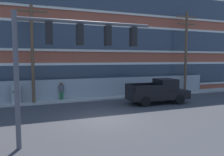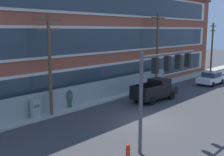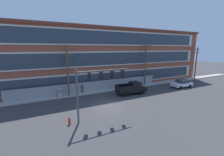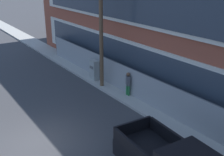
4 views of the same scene
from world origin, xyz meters
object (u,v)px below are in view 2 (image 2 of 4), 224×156
object	(u,v)px
electrical_cabinet	(35,110)
pedestrian_near_cabinet	(70,98)
utility_pole_near_corner	(50,60)
fire_hydrant	(128,151)
utility_pole_far_east	(212,46)
pickup_truck_black	(155,91)
traffic_signal_mast	(163,74)
sedan_white	(211,78)
utility_pole_midblock	(157,47)

from	to	relation	value
electrical_cabinet	pedestrian_near_cabinet	world-z (taller)	pedestrian_near_cabinet
utility_pole_near_corner	fire_hydrant	world-z (taller)	utility_pole_near_corner
utility_pole_near_corner	utility_pole_far_east	size ratio (longest dim) A/B	1.02
pickup_truck_black	pedestrian_near_cabinet	bearing A→B (deg)	153.50
traffic_signal_mast	fire_hydrant	size ratio (longest dim) A/B	7.79
electrical_cabinet	fire_hydrant	world-z (taller)	electrical_cabinet
sedan_white	utility_pole_near_corner	bearing A→B (deg)	169.17
pickup_truck_black	utility_pole_midblock	size ratio (longest dim) A/B	0.62
pickup_truck_black	sedan_white	bearing A→B (deg)	-4.00
pedestrian_near_cabinet	traffic_signal_mast	bearing A→B (deg)	-95.73
pedestrian_near_cabinet	utility_pole_midblock	bearing A→B (deg)	-1.27
pickup_truck_black	sedan_white	size ratio (longest dim) A/B	1.25
utility_pole_midblock	pedestrian_near_cabinet	world-z (taller)	utility_pole_midblock
pickup_truck_black	utility_pole_far_east	distance (m)	21.48
pedestrian_near_cabinet	fire_hydrant	size ratio (longest dim) A/B	2.17
fire_hydrant	utility_pole_far_east	bearing A→B (deg)	15.52
electrical_cabinet	traffic_signal_mast	bearing A→B (deg)	-74.19
utility_pole_near_corner	utility_pole_far_east	world-z (taller)	utility_pole_near_corner
traffic_signal_mast	utility_pole_midblock	size ratio (longest dim) A/B	0.71
traffic_signal_mast	pedestrian_near_cabinet	size ratio (longest dim) A/B	3.60
pedestrian_near_cabinet	fire_hydrant	world-z (taller)	pedestrian_near_cabinet
pickup_truck_black	utility_pole_midblock	bearing A→B (deg)	31.98
utility_pole_midblock	pedestrian_near_cabinet	xyz separation A→B (m)	(-12.97, 0.29, -3.78)
traffic_signal_mast	fire_hydrant	distance (m)	4.87
traffic_signal_mast	sedan_white	size ratio (longest dim) A/B	1.45
pickup_truck_black	sedan_white	xyz separation A→B (m)	(11.27, -0.79, -0.16)
traffic_signal_mast	pickup_truck_black	world-z (taller)	traffic_signal_mast
pickup_truck_black	electrical_cabinet	size ratio (longest dim) A/B	3.32
sedan_white	utility_pole_far_east	world-z (taller)	utility_pole_far_east
fire_hydrant	utility_pole_near_corner	bearing A→B (deg)	79.28
electrical_cabinet	fire_hydrant	bearing A→B (deg)	-92.40
utility_pole_far_east	utility_pole_midblock	bearing A→B (deg)	179.33
utility_pole_near_corner	pedestrian_near_cabinet	xyz separation A→B (m)	(2.29, 0.49, -3.45)
pickup_truck_black	fire_hydrant	distance (m)	12.84
utility_pole_midblock	utility_pole_far_east	world-z (taller)	utility_pole_midblock
traffic_signal_mast	utility_pole_near_corner	xyz separation A→B (m)	(-1.33, 9.12, 0.23)
pickup_truck_black	fire_hydrant	xyz separation A→B (m)	(-11.46, -5.76, -0.57)
traffic_signal_mast	utility_pole_far_east	bearing A→B (deg)	17.27
traffic_signal_mast	pickup_truck_black	size ratio (longest dim) A/B	1.15
sedan_white	pedestrian_near_cabinet	size ratio (longest dim) A/B	2.49
sedan_white	electrical_cabinet	distance (m)	22.74
utility_pole_near_corner	utility_pole_midblock	bearing A→B (deg)	0.75
utility_pole_far_east	fire_hydrant	size ratio (longest dim) A/B	9.98
utility_pole_midblock	pickup_truck_black	bearing A→B (deg)	-148.02
sedan_white	utility_pole_near_corner	size ratio (longest dim) A/B	0.53
sedan_white	traffic_signal_mast	bearing A→B (deg)	-165.49
traffic_signal_mast	sedan_white	bearing A→B (deg)	14.51
pickup_truck_black	utility_pole_far_east	bearing A→B (deg)	8.82
utility_pole_near_corner	fire_hydrant	size ratio (longest dim) A/B	10.19
traffic_signal_mast	pickup_truck_black	xyz separation A→B (m)	(8.43, 5.89, -3.24)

